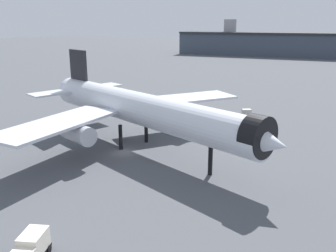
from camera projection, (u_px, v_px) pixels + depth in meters
ground at (124, 152)px, 71.68m from camera, size 900.00×900.00×0.00m
airliner_near_gate at (141, 109)px, 71.55m from camera, size 61.48×54.66×18.23m
service_truck_front at (30, 249)px, 38.48m from camera, size 4.23×5.96×3.00m
baggage_cart_trailing at (246, 112)px, 98.86m from camera, size 2.87×2.76×1.82m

